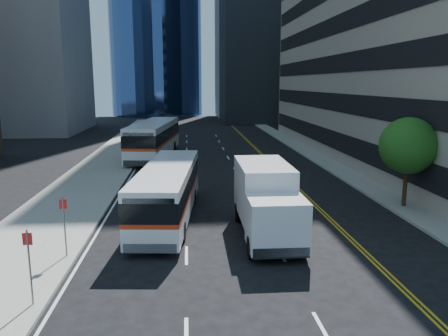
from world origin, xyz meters
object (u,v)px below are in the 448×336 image
bus_front (168,191)px  bus_rear (154,138)px  box_truck (266,200)px  street_tree (408,146)px

bus_front → bus_rear: (-2.15, 19.87, 0.30)m
bus_rear → box_truck: 23.81m
bus_rear → bus_front: bearing=-76.9°
bus_front → bus_rear: size_ratio=0.83×
street_tree → bus_rear: size_ratio=0.38×
bus_rear → box_truck: bearing=-66.3°
street_tree → bus_front: (-13.45, -0.93, -2.08)m
street_tree → box_truck: (-8.74, -3.86, -1.89)m
bus_front → box_truck: box_truck is taller
bus_front → box_truck: bearing=-26.5°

